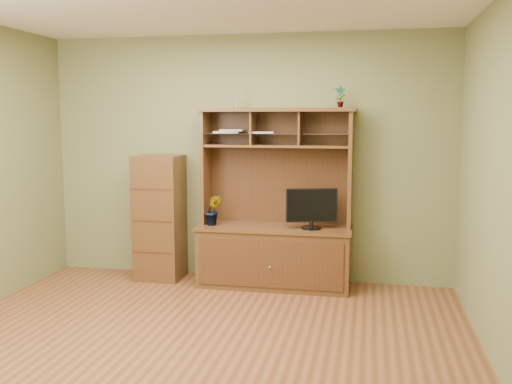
# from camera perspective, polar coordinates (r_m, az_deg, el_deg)

# --- Properties ---
(room) EXTENTS (4.54, 4.04, 2.74)m
(room) POSITION_cam_1_polar(r_m,az_deg,el_deg) (4.41, -6.43, 1.59)
(room) COLOR brown
(room) RESTS_ON ground
(media_hutch) EXTENTS (1.66, 0.61, 1.90)m
(media_hutch) POSITION_cam_1_polar(r_m,az_deg,el_deg) (6.12, 1.90, -4.59)
(media_hutch) COLOR #482B14
(media_hutch) RESTS_ON room
(monitor) EXTENTS (0.52, 0.20, 0.42)m
(monitor) POSITION_cam_1_polar(r_m,az_deg,el_deg) (5.93, 5.58, -1.58)
(monitor) COLOR black
(monitor) RESTS_ON media_hutch
(orchid_plant) EXTENTS (0.21, 0.18, 0.33)m
(orchid_plant) POSITION_cam_1_polar(r_m,az_deg,el_deg) (6.13, -4.32, -1.81)
(orchid_plant) COLOR #27511C
(orchid_plant) RESTS_ON media_hutch
(top_plant) EXTENTS (0.13, 0.09, 0.23)m
(top_plant) POSITION_cam_1_polar(r_m,az_deg,el_deg) (6.00, 8.40, 9.42)
(top_plant) COLOR #326924
(top_plant) RESTS_ON media_hutch
(reed_diffuser) EXTENTS (0.06, 0.06, 0.28)m
(reed_diffuser) POSITION_cam_1_polar(r_m,az_deg,el_deg) (6.15, -1.97, 9.41)
(reed_diffuser) COLOR silver
(reed_diffuser) RESTS_ON media_hutch
(magazines) EXTENTS (0.69, 0.26, 0.04)m
(magazines) POSITION_cam_1_polar(r_m,az_deg,el_deg) (6.15, -1.72, 6.05)
(magazines) COLOR #A1A2A6
(magazines) RESTS_ON media_hutch
(side_cabinet) EXTENTS (0.49, 0.45, 1.39)m
(side_cabinet) POSITION_cam_1_polar(r_m,az_deg,el_deg) (6.46, -9.62, -2.52)
(side_cabinet) COLOR #482B14
(side_cabinet) RESTS_ON room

